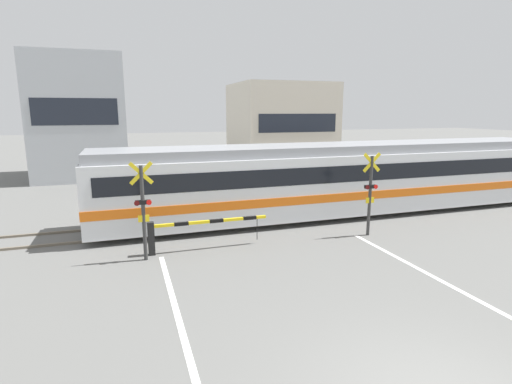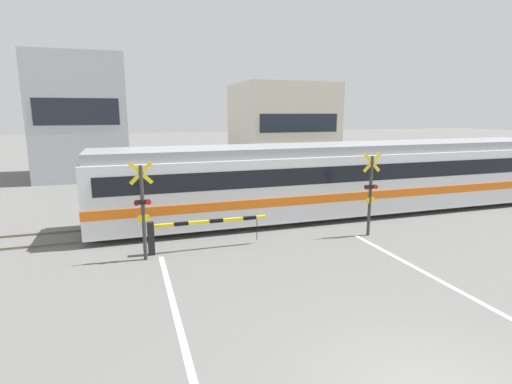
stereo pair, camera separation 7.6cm
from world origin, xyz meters
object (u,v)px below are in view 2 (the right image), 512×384
crossing_signal_left (143,207)px  crossing_barrier_near (184,229)px  crossing_barrier_far (279,188)px  crossing_signal_right (370,191)px  commuter_train (344,177)px  pedestrian (222,179)px

crossing_signal_left → crossing_barrier_near: bearing=17.2°
crossing_barrier_far → crossing_signal_right: 5.92m
commuter_train → crossing_signal_left: bearing=-160.4°
crossing_barrier_far → pedestrian: pedestrian is taller
crossing_barrier_near → pedestrian: (3.00, 7.55, 0.23)m
crossing_signal_left → crossing_signal_right: bearing=0.0°
pedestrian → crossing_signal_left: bearing=-118.0°
crossing_barrier_far → crossing_barrier_near: bearing=-134.7°
crossing_barrier_near → crossing_barrier_far: same height
commuter_train → crossing_signal_right: commuter_train is taller
crossing_barrier_near → pedestrian: size_ratio=2.31×
commuter_train → crossing_signal_right: (-0.71, -2.99, 0.01)m
crossing_signal_right → crossing_barrier_near: bearing=176.7°
commuter_train → crossing_barrier_far: commuter_train is taller
commuter_train → pedestrian: 6.51m
crossing_barrier_far → crossing_signal_right: bearing=-78.1°
crossing_signal_left → crossing_signal_right: same height
crossing_barrier_far → pedestrian: 3.18m
crossing_barrier_near → crossing_signal_left: bearing=-162.8°
commuter_train → pedestrian: (-4.20, 4.93, -0.67)m
crossing_barrier_far → pedestrian: bearing=136.1°
crossing_barrier_near → crossing_barrier_far: 7.52m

